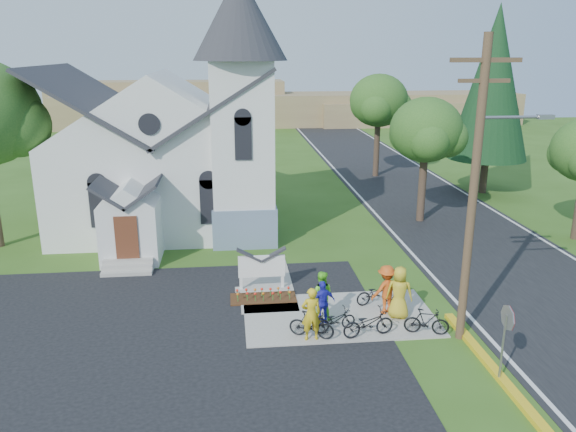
{
  "coord_description": "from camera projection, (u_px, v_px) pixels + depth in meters",
  "views": [
    {
      "loc": [
        -2.39,
        -18.05,
        9.49
      ],
      "look_at": [
        0.07,
        5.0,
        2.61
      ],
      "focal_mm": 35.0,
      "sensor_mm": 36.0,
      "label": 1
    }
  ],
  "objects": [
    {
      "name": "parking_lot",
      "position": [
        87.0,
        366.0,
        17.53
      ],
      "size": [
        20.0,
        16.0,
        0.02
      ],
      "primitive_type": "cube",
      "color": "black",
      "rests_on": "ground"
    },
    {
      "name": "church_sign",
      "position": [
        262.0,
        267.0,
        22.79
      ],
      "size": [
        2.2,
        0.4,
        1.7
      ],
      "color": "gray",
      "rests_on": "ground"
    },
    {
      "name": "cyclist_3",
      "position": [
        386.0,
        289.0,
        20.74
      ],
      "size": [
        1.36,
        1.04,
        1.87
      ],
      "primitive_type": "imported",
      "rotation": [
        0.0,
        0.0,
        3.46
      ],
      "color": "#C84D16",
      "rests_on": "sidewalk"
    },
    {
      "name": "conifer",
      "position": [
        493.0,
        83.0,
        36.74
      ],
      "size": [
        5.2,
        5.2,
        12.4
      ],
      "color": "#32231B",
      "rests_on": "ground"
    },
    {
      "name": "cyclist_0",
      "position": [
        311.0,
        314.0,
        18.8
      ],
      "size": [
        0.72,
        0.51,
        1.88
      ],
      "primitive_type": "imported",
      "rotation": [
        0.0,
        0.0,
        3.23
      ],
      "color": "gold",
      "rests_on": "sidewalk"
    },
    {
      "name": "cyclist_2",
      "position": [
        323.0,
        303.0,
        19.92
      ],
      "size": [
        1.04,
        0.68,
        1.64
      ],
      "primitive_type": "imported",
      "rotation": [
        0.0,
        0.0,
        3.46
      ],
      "color": "#2526BD",
      "rests_on": "sidewalk"
    },
    {
      "name": "cyclist_1",
      "position": [
        321.0,
        295.0,
        20.31
      ],
      "size": [
        1.02,
        0.88,
        1.82
      ],
      "primitive_type": "imported",
      "rotation": [
        0.0,
        0.0,
        2.9
      ],
      "color": "#69E22A",
      "rests_on": "sidewalk"
    },
    {
      "name": "stop_sign",
      "position": [
        506.0,
        328.0,
        16.2
      ],
      "size": [
        0.11,
        0.76,
        2.48
      ],
      "color": "gray",
      "rests_on": "ground"
    },
    {
      "name": "tree_road_near",
      "position": [
        426.0,
        131.0,
        30.98
      ],
      "size": [
        4.0,
        4.0,
        7.05
      ],
      "color": "#32231B",
      "rests_on": "ground"
    },
    {
      "name": "church",
      "position": [
        170.0,
        132.0,
        30.0
      ],
      "size": [
        12.35,
        12.0,
        13.0
      ],
      "color": "white",
      "rests_on": "ground"
    },
    {
      "name": "cyclist_4",
      "position": [
        399.0,
        293.0,
        20.34
      ],
      "size": [
        1.12,
        0.93,
        1.98
      ],
      "primitive_type": "imported",
      "rotation": [
        0.0,
        0.0,
        2.79
      ],
      "color": "gold",
      "rests_on": "sidewalk"
    },
    {
      "name": "bike_0",
      "position": [
        335.0,
        320.0,
        19.53
      ],
      "size": [
        1.62,
        0.97,
        0.81
      ],
      "primitive_type": "imported",
      "rotation": [
        0.0,
        0.0,
        1.87
      ],
      "color": "black",
      "rests_on": "sidewalk"
    },
    {
      "name": "bike_3",
      "position": [
        427.0,
        322.0,
        19.29
      ],
      "size": [
        1.6,
        0.85,
        0.93
      ],
      "primitive_type": "imported",
      "rotation": [
        0.0,
        0.0,
        1.29
      ],
      "color": "black",
      "rests_on": "sidewalk"
    },
    {
      "name": "sidewalk",
      "position": [
        339.0,
        316.0,
        20.78
      ],
      "size": [
        7.0,
        4.0,
        0.05
      ],
      "primitive_type": "cube",
      "color": "gray",
      "rests_on": "ground"
    },
    {
      "name": "ground",
      "position": [
        301.0,
        325.0,
        20.15
      ],
      "size": [
        120.0,
        120.0,
        0.0
      ],
      "primitive_type": "plane",
      "color": "#345819",
      "rests_on": "ground"
    },
    {
      "name": "flower_bed",
      "position": [
        263.0,
        298.0,
        22.21
      ],
      "size": [
        2.6,
        1.1,
        0.07
      ],
      "primitive_type": "cube",
      "color": "#3A1C0F",
      "rests_on": "ground"
    },
    {
      "name": "utility_pole",
      "position": [
        476.0,
        184.0,
        17.73
      ],
      "size": [
        3.45,
        0.28,
        10.0
      ],
      "color": "#463223",
      "rests_on": "ground"
    },
    {
      "name": "bike_4",
      "position": [
        376.0,
        293.0,
        21.61
      ],
      "size": [
        1.76,
        0.95,
        0.88
      ],
      "primitive_type": "imported",
      "rotation": [
        0.0,
        0.0,
        1.8
      ],
      "color": "black",
      "rests_on": "sidewalk"
    },
    {
      "name": "bike_1",
      "position": [
        312.0,
        325.0,
        19.05
      ],
      "size": [
        1.63,
        1.04,
        0.95
      ],
      "primitive_type": "imported",
      "rotation": [
        0.0,
        0.0,
        1.16
      ],
      "color": "black",
      "rests_on": "sidewalk"
    },
    {
      "name": "tree_road_mid",
      "position": [
        379.0,
        101.0,
        42.3
      ],
      "size": [
        4.4,
        4.4,
        7.8
      ],
      "color": "#32231B",
      "rests_on": "ground"
    },
    {
      "name": "road",
      "position": [
        427.0,
        206.0,
        35.47
      ],
      "size": [
        8.0,
        90.0,
        0.02
      ],
      "primitive_type": "cube",
      "color": "black",
      "rests_on": "ground"
    },
    {
      "name": "bike_2",
      "position": [
        368.0,
        323.0,
        19.14
      ],
      "size": [
        1.92,
        0.95,
        0.96
      ],
      "primitive_type": "imported",
      "rotation": [
        0.0,
        0.0,
        1.75
      ],
      "color": "black",
      "rests_on": "sidewalk"
    },
    {
      "name": "distant_hills",
      "position": [
        271.0,
        108.0,
        73.57
      ],
      "size": [
        61.0,
        10.0,
        5.6
      ],
      "color": "olive",
      "rests_on": "ground"
    }
  ]
}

